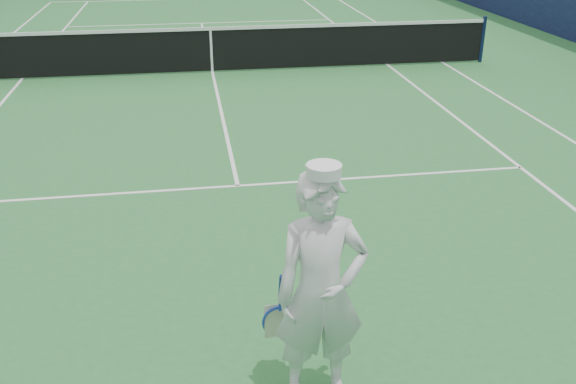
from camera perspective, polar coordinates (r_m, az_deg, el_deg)
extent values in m
plane|color=#2B7134|center=(14.80, -6.73, 10.52)|extent=(80.00, 80.00, 0.00)
cube|color=white|center=(15.99, 13.67, 11.07)|extent=(0.06, 23.83, 0.01)
cube|color=white|center=(15.20, -22.61, 9.21)|extent=(0.06, 23.77, 0.01)
cube|color=white|center=(15.52, 8.89, 11.06)|extent=(0.06, 23.77, 0.01)
cube|color=white|center=(21.07, -7.70, 14.65)|extent=(8.23, 0.06, 0.01)
cube|color=white|center=(8.73, -4.49, 0.55)|extent=(8.23, 0.06, 0.01)
cube|color=white|center=(14.80, -6.73, 10.53)|extent=(0.06, 12.80, 0.01)
cube|color=white|center=(26.34, -8.16, 16.58)|extent=(0.06, 0.30, 0.01)
cylinder|color=#141E4C|center=(16.25, 16.90, 12.85)|extent=(0.09, 0.09, 1.07)
cube|color=black|center=(14.69, -6.83, 12.41)|extent=(12.79, 0.02, 0.92)
cube|color=white|center=(14.60, -6.93, 14.21)|extent=(12.79, 0.04, 0.07)
cube|color=white|center=(14.70, -6.83, 12.30)|extent=(0.05, 0.03, 0.94)
imported|color=silver|center=(4.72, 2.95, -8.90)|extent=(0.70, 0.47, 1.89)
cylinder|color=white|center=(4.27, 3.22, 1.95)|extent=(0.24, 0.24, 0.08)
cube|color=white|center=(4.40, 2.80, 2.23)|extent=(0.18, 0.11, 0.02)
cylinder|color=navy|center=(4.72, -0.62, -8.40)|extent=(0.04, 0.09, 0.22)
cube|color=#1F3AA8|center=(4.87, -0.72, -9.81)|extent=(0.02, 0.02, 0.14)
torus|color=#1F3AA8|center=(5.03, -0.85, -11.35)|extent=(0.30, 0.11, 0.29)
cube|color=beige|center=(5.03, -0.85, -11.35)|extent=(0.22, 0.01, 0.30)
sphere|color=yellow|center=(4.81, 5.71, -6.96)|extent=(0.07, 0.07, 0.07)
sphere|color=yellow|center=(4.83, 6.17, -6.48)|extent=(0.07, 0.07, 0.07)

